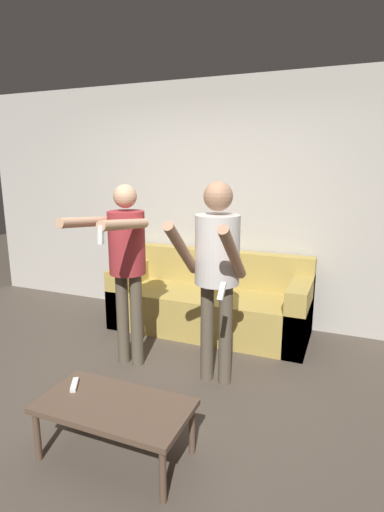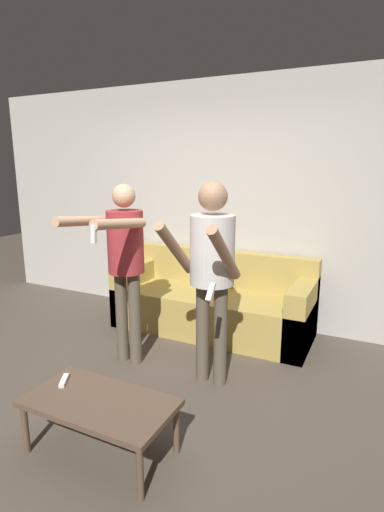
{
  "view_description": "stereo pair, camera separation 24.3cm",
  "coord_description": "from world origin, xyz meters",
  "px_view_note": "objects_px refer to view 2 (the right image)",
  "views": [
    {
      "loc": [
        1.5,
        -2.35,
        1.78
      ],
      "look_at": [
        0.12,
        1.04,
        0.94
      ],
      "focal_mm": 28.0,
      "sensor_mm": 36.0,
      "label": 1
    },
    {
      "loc": [
        1.73,
        -2.25,
        1.78
      ],
      "look_at": [
        0.12,
        1.04,
        0.94
      ],
      "focal_mm": 28.0,
      "sensor_mm": 36.0,
      "label": 2
    }
  ],
  "objects_px": {
    "person_standing_left": "(124,254)",
    "remote_on_table": "(64,380)",
    "person_standing_right": "(211,261)",
    "couch": "(213,304)",
    "coffee_table": "(100,406)"
  },
  "relations": [
    {
      "from": "person_standing_right",
      "to": "remote_on_table",
      "type": "xyz_separation_m",
      "value": [
        -0.63,
        -1.01,
        -0.67
      ]
    },
    {
      "from": "couch",
      "to": "person_standing_left",
      "type": "bearing_deg",
      "value": -111.81
    },
    {
      "from": "coffee_table",
      "to": "couch",
      "type": "bearing_deg",
      "value": 93.59
    },
    {
      "from": "couch",
      "to": "person_standing_left",
      "type": "xyz_separation_m",
      "value": [
        -0.41,
        -1.03,
        0.73
      ]
    },
    {
      "from": "coffee_table",
      "to": "remote_on_table",
      "type": "relative_size",
      "value": 6.33
    },
    {
      "from": "couch",
      "to": "person_standing_right",
      "type": "xyz_separation_m",
      "value": [
        0.41,
        -1.02,
        0.75
      ]
    },
    {
      "from": "person_standing_left",
      "to": "person_standing_right",
      "type": "distance_m",
      "value": 0.82
    },
    {
      "from": "person_standing_left",
      "to": "remote_on_table",
      "type": "distance_m",
      "value": 1.2
    },
    {
      "from": "person_standing_right",
      "to": "remote_on_table",
      "type": "bearing_deg",
      "value": -121.92
    },
    {
      "from": "remote_on_table",
      "to": "person_standing_left",
      "type": "bearing_deg",
      "value": 101.12
    },
    {
      "from": "coffee_table",
      "to": "person_standing_left",
      "type": "bearing_deg",
      "value": 117.05
    },
    {
      "from": "person_standing_left",
      "to": "couch",
      "type": "bearing_deg",
      "value": 68.19
    },
    {
      "from": "couch",
      "to": "coffee_table",
      "type": "distance_m",
      "value": 2.1
    },
    {
      "from": "coffee_table",
      "to": "person_standing_right",
      "type": "bearing_deg",
      "value": 75.33
    },
    {
      "from": "couch",
      "to": "coffee_table",
      "type": "xyz_separation_m",
      "value": [
        0.13,
        -2.09,
        0.03
      ]
    }
  ]
}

